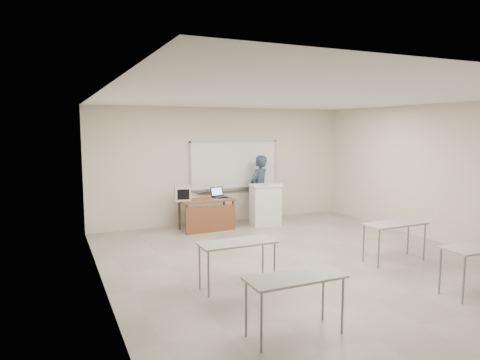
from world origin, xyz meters
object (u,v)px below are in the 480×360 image
presenter (259,188)px  whiteboard (235,166)px  mouse (217,199)px  keyboard (273,184)px  podium (265,205)px  laptop (219,195)px  instructor_desk (208,209)px  crt_monitor (183,193)px

presenter → whiteboard: bearing=-63.3°
whiteboard → mouse: 1.41m
whiteboard → keyboard: size_ratio=4.99×
podium → laptop: (-1.15, 0.31, 0.28)m
mouse → presenter: (1.41, 0.52, 0.11)m
laptop → podium: bearing=-24.2°
keyboard → whiteboard: bearing=121.2°
whiteboard → presenter: whiteboard is taller
keyboard → podium: bearing=137.9°
whiteboard → keyboard: whiteboard is taller
keyboard → laptop: bearing=158.4°
laptop → presenter: (1.21, 0.16, 0.07)m
instructor_desk → podium: podium is taller
mouse → whiteboard: bearing=22.8°
crt_monitor → mouse: crt_monitor is taller
podium → crt_monitor: size_ratio=2.48×
keyboard → crt_monitor: bearing=166.6°
podium → keyboard: keyboard is taller
crt_monitor → presenter: presenter is taller
presenter → instructor_desk: bearing=-16.2°
mouse → presenter: bearing=-2.7°
laptop → instructor_desk: bearing=-155.7°
crt_monitor → laptop: 0.96m
podium → mouse: 1.37m
podium → laptop: podium is taller
podium → keyboard: (0.15, -0.12, 0.53)m
mouse → presenter: 1.50m
whiteboard → presenter: 0.89m
whiteboard → mouse: whiteboard is taller
laptop → whiteboard: bearing=29.2°
laptop → presenter: bearing=-1.7°
laptop → mouse: 0.41m
podium → crt_monitor: bearing=-179.6°
instructor_desk → laptop: (0.40, 0.27, 0.28)m
crt_monitor → keyboard: crt_monitor is taller
instructor_desk → presenter: 1.70m
whiteboard → keyboard: (0.65, -0.94, -0.42)m
whiteboard → laptop: 1.06m
instructor_desk → presenter: size_ratio=0.75×
laptop → presenter: size_ratio=0.19×
instructor_desk → podium: bearing=-3.5°
podium → laptop: size_ratio=3.08×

